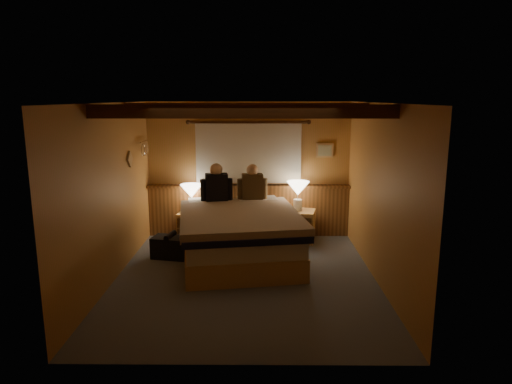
{
  "coord_description": "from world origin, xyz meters",
  "views": [
    {
      "loc": [
        0.2,
        -5.97,
        2.47
      ],
      "look_at": [
        0.15,
        0.4,
        1.15
      ],
      "focal_mm": 32.0,
      "sensor_mm": 36.0,
      "label": 1
    }
  ],
  "objects_px": {
    "nightstand_right": "(300,226)",
    "lamp_left": "(191,193)",
    "nightstand_left": "(192,226)",
    "person_right": "(252,185)",
    "bed": "(239,235)",
    "person_left": "(216,185)",
    "lamp_right": "(298,190)",
    "duffel_bag": "(171,247)"
  },
  "relations": [
    {
      "from": "bed",
      "to": "person_left",
      "type": "bearing_deg",
      "value": 109.23
    },
    {
      "from": "person_left",
      "to": "duffel_bag",
      "type": "height_order",
      "value": "person_left"
    },
    {
      "from": "lamp_left",
      "to": "duffel_bag",
      "type": "xyz_separation_m",
      "value": [
        -0.2,
        -0.97,
        -0.66
      ]
    },
    {
      "from": "lamp_left",
      "to": "lamp_right",
      "type": "xyz_separation_m",
      "value": [
        1.85,
        -0.1,
        0.07
      ]
    },
    {
      "from": "nightstand_left",
      "to": "duffel_bag",
      "type": "distance_m",
      "value": 0.96
    },
    {
      "from": "lamp_left",
      "to": "person_left",
      "type": "bearing_deg",
      "value": -33.26
    },
    {
      "from": "bed",
      "to": "duffel_bag",
      "type": "height_order",
      "value": "bed"
    },
    {
      "from": "nightstand_right",
      "to": "duffel_bag",
      "type": "relative_size",
      "value": 0.96
    },
    {
      "from": "nightstand_left",
      "to": "person_right",
      "type": "distance_m",
      "value": 1.33
    },
    {
      "from": "nightstand_right",
      "to": "lamp_left",
      "type": "xyz_separation_m",
      "value": [
        -1.89,
        0.13,
        0.56
      ]
    },
    {
      "from": "nightstand_left",
      "to": "lamp_right",
      "type": "height_order",
      "value": "lamp_right"
    },
    {
      "from": "nightstand_right",
      "to": "lamp_right",
      "type": "xyz_separation_m",
      "value": [
        -0.04,
        0.03,
        0.63
      ]
    },
    {
      "from": "nightstand_right",
      "to": "duffel_bag",
      "type": "xyz_separation_m",
      "value": [
        -2.09,
        -0.84,
        -0.1
      ]
    },
    {
      "from": "bed",
      "to": "nightstand_left",
      "type": "relative_size",
      "value": 4.88
    },
    {
      "from": "bed",
      "to": "person_left",
      "type": "height_order",
      "value": "person_left"
    },
    {
      "from": "person_left",
      "to": "duffel_bag",
      "type": "xyz_separation_m",
      "value": [
        -0.67,
        -0.66,
        -0.85
      ]
    },
    {
      "from": "lamp_right",
      "to": "person_left",
      "type": "relative_size",
      "value": 0.77
    },
    {
      "from": "lamp_right",
      "to": "nightstand_right",
      "type": "bearing_deg",
      "value": -40.95
    },
    {
      "from": "duffel_bag",
      "to": "lamp_left",
      "type": "bearing_deg",
      "value": 89.61
    },
    {
      "from": "lamp_right",
      "to": "person_right",
      "type": "bearing_deg",
      "value": -173.25
    },
    {
      "from": "lamp_left",
      "to": "lamp_right",
      "type": "bearing_deg",
      "value": -3.04
    },
    {
      "from": "bed",
      "to": "nightstand_left",
      "type": "bearing_deg",
      "value": 121.52
    },
    {
      "from": "nightstand_left",
      "to": "lamp_left",
      "type": "height_order",
      "value": "lamp_left"
    },
    {
      "from": "bed",
      "to": "lamp_right",
      "type": "bearing_deg",
      "value": 35.54
    },
    {
      "from": "bed",
      "to": "nightstand_right",
      "type": "relative_size",
      "value": 4.29
    },
    {
      "from": "person_right",
      "to": "nightstand_right",
      "type": "bearing_deg",
      "value": -1.88
    },
    {
      "from": "duffel_bag",
      "to": "lamp_right",
      "type": "bearing_deg",
      "value": 34.39
    },
    {
      "from": "nightstand_right",
      "to": "lamp_right",
      "type": "height_order",
      "value": "lamp_right"
    },
    {
      "from": "nightstand_left",
      "to": "lamp_left",
      "type": "xyz_separation_m",
      "value": [
        0.01,
        0.03,
        0.59
      ]
    },
    {
      "from": "lamp_left",
      "to": "person_right",
      "type": "bearing_deg",
      "value": -10.13
    },
    {
      "from": "person_left",
      "to": "nightstand_left",
      "type": "bearing_deg",
      "value": 139.49
    },
    {
      "from": "nightstand_right",
      "to": "duffel_bag",
      "type": "distance_m",
      "value": 2.26
    },
    {
      "from": "person_right",
      "to": "lamp_right",
      "type": "bearing_deg",
      "value": 0.69
    },
    {
      "from": "bed",
      "to": "person_right",
      "type": "height_order",
      "value": "person_right"
    },
    {
      "from": "nightstand_left",
      "to": "nightstand_right",
      "type": "xyz_separation_m",
      "value": [
        1.9,
        -0.1,
        0.03
      ]
    },
    {
      "from": "lamp_right",
      "to": "duffel_bag",
      "type": "relative_size",
      "value": 0.83
    },
    {
      "from": "nightstand_left",
      "to": "nightstand_right",
      "type": "distance_m",
      "value": 1.9
    },
    {
      "from": "nightstand_right",
      "to": "lamp_left",
      "type": "distance_m",
      "value": 1.97
    },
    {
      "from": "nightstand_left",
      "to": "person_right",
      "type": "xyz_separation_m",
      "value": [
        1.07,
        -0.16,
        0.77
      ]
    },
    {
      "from": "lamp_left",
      "to": "person_right",
      "type": "distance_m",
      "value": 1.1
    },
    {
      "from": "nightstand_left",
      "to": "nightstand_right",
      "type": "height_order",
      "value": "nightstand_right"
    },
    {
      "from": "person_left",
      "to": "duffel_bag",
      "type": "distance_m",
      "value": 1.27
    }
  ]
}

